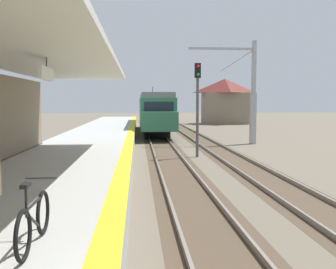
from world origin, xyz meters
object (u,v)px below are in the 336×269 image
object	(u,v)px
approaching_train	(154,111)
distant_trackside_house	(225,100)
rail_signal_post	(198,100)
catenary_pylon_far_side	(249,95)
bicycle_beside_commuter	(34,221)

from	to	relation	value
approaching_train	distant_trackside_house	size ratio (longest dim) A/B	2.97
rail_signal_post	distant_trackside_house	world-z (taller)	distant_trackside_house
distant_trackside_house	rail_signal_post	bearing A→B (deg)	-105.32
distant_trackside_house	catenary_pylon_far_side	bearing A→B (deg)	-99.08
rail_signal_post	distant_trackside_house	xyz separation A→B (m)	(9.11, 33.26, 0.14)
approaching_train	bicycle_beside_commuter	xyz separation A→B (m)	(-3.22, -33.08, -0.88)
bicycle_beside_commuter	catenary_pylon_far_side	xyz separation A→B (m)	(9.69, 21.97, 2.31)
rail_signal_post	distant_trackside_house	bearing A→B (deg)	74.68
approaching_train	catenary_pylon_far_side	bearing A→B (deg)	-59.77
bicycle_beside_commuter	rail_signal_post	xyz separation A→B (m)	(4.87, 15.49, 1.90)
catenary_pylon_far_side	bicycle_beside_commuter	bearing A→B (deg)	-113.81
rail_signal_post	catenary_pylon_far_side	xyz separation A→B (m)	(4.83, 6.49, 0.41)
bicycle_beside_commuter	catenary_pylon_far_side	size ratio (longest dim) A/B	0.24
bicycle_beside_commuter	catenary_pylon_far_side	world-z (taller)	catenary_pylon_far_side
rail_signal_post	distant_trackside_house	distance (m)	34.49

